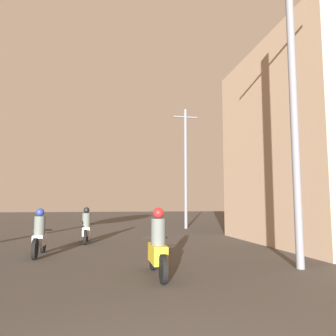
{
  "coord_description": "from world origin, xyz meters",
  "views": [
    {
      "loc": [
        -0.32,
        -1.63,
        1.6
      ],
      "look_at": [
        3.19,
        16.02,
        3.53
      ],
      "focal_mm": 35.0,
      "sensor_mm": 36.0,
      "label": 1
    }
  ],
  "objects": [
    {
      "name": "motorcycle_white",
      "position": [
        -0.96,
        12.21,
        0.58
      ],
      "size": [
        0.6,
        1.87,
        1.43
      ],
      "rotation": [
        0.0,
        0.0,
        -0.16
      ],
      "color": "black",
      "rests_on": "ground_plane"
    },
    {
      "name": "motorcycle_silver",
      "position": [
        -2.19,
        9.08,
        0.58
      ],
      "size": [
        0.6,
        1.93,
        1.44
      ],
      "rotation": [
        0.0,
        0.0,
        0.1
      ],
      "color": "black",
      "rests_on": "ground_plane"
    },
    {
      "name": "utility_pole_near",
      "position": [
        4.45,
        5.78,
        4.08
      ],
      "size": [
        1.6,
        0.2,
        7.84
      ],
      "color": "slate",
      "rests_on": "ground_plane"
    },
    {
      "name": "utility_pole_far",
      "position": [
        4.87,
        18.66,
        4.02
      ],
      "size": [
        1.6,
        0.2,
        7.7
      ],
      "color": "slate",
      "rests_on": "ground_plane"
    },
    {
      "name": "building_right_near",
      "position": [
        8.19,
        10.14,
        3.99
      ],
      "size": [
        5.0,
        7.89,
        7.97
      ],
      "color": "tan",
      "rests_on": "ground_plane"
    },
    {
      "name": "motorcycle_yellow",
      "position": [
        0.89,
        5.65,
        0.6
      ],
      "size": [
        0.6,
        1.98,
        1.5
      ],
      "rotation": [
        0.0,
        0.0,
        0.09
      ],
      "color": "black",
      "rests_on": "ground_plane"
    }
  ]
}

